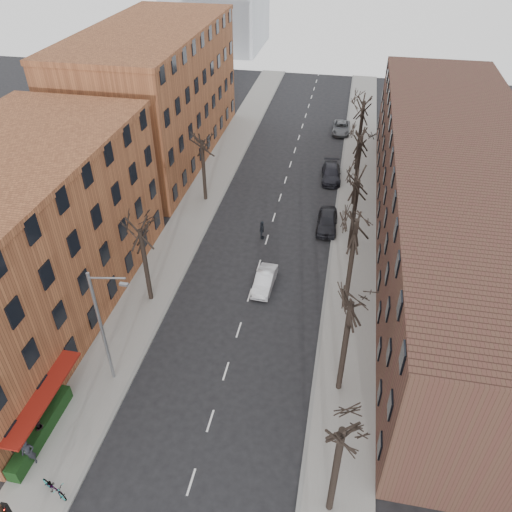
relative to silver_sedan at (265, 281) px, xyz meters
The scene contains 24 objects.
sidewalk_left 16.45m from the silver_sedan, 123.20° to the left, with size 4.00×90.00×0.15m, color gray.
sidewalk_right 15.44m from the silver_sedan, 63.03° to the left, with size 4.00×90.00×0.15m, color gray.
building_left_near 18.88m from the silver_sedan, 159.83° to the right, with size 12.00×26.00×12.00m, color brown.
building_left_far 29.10m from the silver_sedan, 126.76° to the left, with size 12.00×28.00×14.00m, color brown.
building_right 17.90m from the silver_sedan, 30.27° to the left, with size 12.00×50.00×10.00m, color #462720.
awning_left 18.47m from the silver_sedan, 124.30° to the right, with size 1.20×7.00×0.15m, color maroon.
hedge 19.34m from the silver_sedan, 122.88° to the right, with size 0.80×6.00×1.00m, color #163713.
tree_right_a 18.48m from the silver_sedan, 69.06° to the right, with size 5.20×5.20×10.00m, color black, non-canonical shape.
tree_right_b 11.38m from the silver_sedan, 54.48° to the right, with size 5.20×5.20×10.80m, color black, non-canonical shape.
tree_right_c 6.75m from the silver_sedan, 10.69° to the right, with size 5.20×5.20×11.60m, color black, non-canonical shape.
tree_right_d 9.47m from the silver_sedan, 45.66° to the left, with size 5.20×5.20×10.00m, color black, non-canonical shape.
tree_right_e 16.18m from the silver_sedan, 65.90° to the left, with size 5.20×5.20×10.80m, color black, non-canonical shape.
tree_right_f 23.70m from the silver_sedan, 73.82° to the left, with size 5.20×5.20×11.60m, color black, non-canonical shape.
tree_left_a 9.22m from the silver_sedan, 159.32° to the right, with size 5.20×5.20×9.50m, color black, non-canonical shape.
tree_left_b 15.40m from the silver_sedan, 123.99° to the left, with size 5.20×5.20×9.50m, color black, non-canonical shape.
streetlight 14.48m from the silver_sedan, 125.52° to the right, with size 2.45×0.22×9.03m.
silver_sedan is the anchor object (origin of this frame).
parked_car_near 10.69m from the silver_sedan, 66.28° to the left, with size 1.91×4.76×1.62m, color black.
parked_car_mid 20.31m from the silver_sedan, 78.76° to the left, with size 2.06×5.06×1.47m, color black.
parked_car_far 33.74m from the silver_sedan, 82.68° to the left, with size 2.22×4.82×1.34m, color slate.
pedestrian_a 20.61m from the silver_sedan, 119.45° to the right, with size 0.72×0.47×1.98m, color black.
pedestrian_b 19.41m from the silver_sedan, 122.51° to the right, with size 0.73×0.57×1.50m, color black.
pedestrian_crossing 7.08m from the silver_sedan, 102.35° to the left, with size 1.09×0.45×1.85m, color black.
bicycle 20.87m from the silver_sedan, 112.39° to the right, with size 0.67×1.92×1.01m, color gray.
Camera 1 is at (6.34, -9.72, 26.49)m, focal length 35.00 mm.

